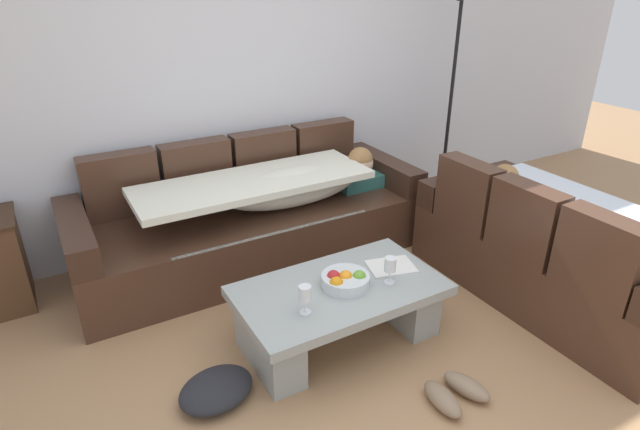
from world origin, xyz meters
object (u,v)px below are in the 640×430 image
object	(u,v)px
fruit_bowl	(345,280)
wine_glass_near_left	(305,294)
couch_near_window	(554,251)
pair_of_shoes	(455,392)
wine_glass_near_right	(390,265)
coffee_table	(339,306)
crumpled_garment	(216,389)
open_magazine	(391,266)
floor_lamp	(451,86)
couch_along_wall	(257,218)

from	to	relation	value
fruit_bowl	wine_glass_near_left	xyz separation A→B (m)	(-0.32, -0.11, 0.07)
couch_near_window	wine_glass_near_left	bearing A→B (deg)	84.59
fruit_bowl	pair_of_shoes	size ratio (longest dim) A/B	0.84
couch_near_window	wine_glass_near_right	xyz separation A→B (m)	(-1.23, 0.18, 0.16)
coffee_table	crumpled_garment	size ratio (longest dim) A/B	3.00
coffee_table	wine_glass_near_right	size ratio (longest dim) A/B	7.23
crumpled_garment	open_magazine	bearing A→B (deg)	5.62
couch_near_window	floor_lamp	distance (m)	1.81
wine_glass_near_left	floor_lamp	bearing A→B (deg)	32.13
wine_glass_near_left	floor_lamp	world-z (taller)	floor_lamp
couch_along_wall	crumpled_garment	xyz separation A→B (m)	(-0.80, -1.28, -0.27)
wine_glass_near_left	crumpled_garment	bearing A→B (deg)	176.58
fruit_bowl	wine_glass_near_right	world-z (taller)	wine_glass_near_right
couch_along_wall	wine_glass_near_right	world-z (taller)	couch_along_wall
couch_along_wall	floor_lamp	bearing A→B (deg)	2.57
wine_glass_near_left	open_magazine	distance (m)	0.71
couch_near_window	wine_glass_near_right	world-z (taller)	couch_near_window
wine_glass_near_left	open_magazine	bearing A→B (deg)	12.30
wine_glass_near_left	floor_lamp	distance (m)	2.70
couch_along_wall	open_magazine	bearing A→B (deg)	-71.29
coffee_table	wine_glass_near_right	world-z (taller)	wine_glass_near_right
coffee_table	open_magazine	xyz separation A→B (m)	(0.39, 0.02, 0.15)
crumpled_garment	wine_glass_near_left	bearing A→B (deg)	-3.42
fruit_bowl	floor_lamp	bearing A→B (deg)	34.04
wine_glass_near_right	floor_lamp	bearing A→B (deg)	39.79
couch_near_window	crumpled_garment	world-z (taller)	couch_near_window
couch_near_window	floor_lamp	xyz separation A→B (m)	(0.43, 1.57, 0.78)
couch_along_wall	coffee_table	xyz separation A→B (m)	(0.01, -1.19, -0.09)
wine_glass_near_left	open_magazine	world-z (taller)	wine_glass_near_left
wine_glass_near_right	crumpled_garment	xyz separation A→B (m)	(-1.08, 0.02, -0.44)
wine_glass_near_right	open_magazine	distance (m)	0.21
wine_glass_near_right	couch_near_window	bearing A→B (deg)	-8.55
wine_glass_near_right	open_magazine	size ratio (longest dim) A/B	0.59
couch_along_wall	open_magazine	distance (m)	1.23
open_magazine	pair_of_shoes	bearing A→B (deg)	-84.18
couch_along_wall	open_magazine	size ratio (longest dim) A/B	9.23
pair_of_shoes	wine_glass_near_right	bearing A→B (deg)	89.53
fruit_bowl	crumpled_garment	bearing A→B (deg)	-174.51
wine_glass_near_right	open_magazine	bearing A→B (deg)	49.32
couch_along_wall	couch_near_window	xyz separation A→B (m)	(1.51, -1.48, 0.01)
couch_along_wall	crumpled_garment	bearing A→B (deg)	-122.02
couch_near_window	coffee_table	distance (m)	1.53
wine_glass_near_right	pair_of_shoes	xyz separation A→B (m)	(-0.00, -0.61, -0.45)
wine_glass_near_left	fruit_bowl	bearing A→B (deg)	19.11
coffee_table	floor_lamp	xyz separation A→B (m)	(1.93, 1.27, 0.88)
fruit_bowl	open_magazine	bearing A→B (deg)	5.92
floor_lamp	crumpled_garment	xyz separation A→B (m)	(-2.74, -1.37, -1.06)
couch_along_wall	wine_glass_near_right	distance (m)	1.34
fruit_bowl	crumpled_garment	distance (m)	0.91
floor_lamp	couch_near_window	bearing A→B (deg)	-105.40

